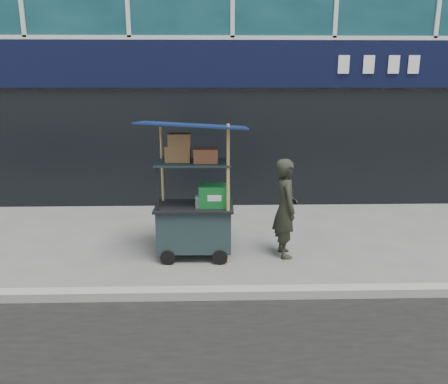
{
  "coord_description": "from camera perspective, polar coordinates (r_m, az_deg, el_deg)",
  "views": [
    {
      "loc": [
        -0.4,
        -5.09,
        2.61
      ],
      "look_at": [
        -0.24,
        1.2,
        0.99
      ],
      "focal_mm": 35.0,
      "sensor_mm": 36.0,
      "label": 1
    }
  ],
  "objects": [
    {
      "name": "ground",
      "position": [
        5.73,
        2.75,
        -12.63
      ],
      "size": [
        80.0,
        80.0,
        0.0
      ],
      "primitive_type": "plane",
      "color": "#5E5E5A",
      "rests_on": "ground"
    },
    {
      "name": "curb",
      "position": [
        5.53,
        2.91,
        -13.02
      ],
      "size": [
        80.0,
        0.18,
        0.12
      ],
      "primitive_type": "cube",
      "color": "#96978E",
      "rests_on": "ground"
    },
    {
      "name": "vendor_cart",
      "position": [
        6.51,
        -3.75,
        -2.38
      ],
      "size": [
        1.55,
        1.11,
        2.07
      ],
      "rotation": [
        0.0,
        0.0,
        -0.02
      ],
      "color": "#19292B",
      "rests_on": "ground"
    },
    {
      "name": "vendor_man",
      "position": [
        6.58,
        8.04,
        -2.1
      ],
      "size": [
        0.41,
        0.58,
        1.5
      ],
      "primitive_type": "imported",
      "rotation": [
        0.0,
        0.0,
        1.66
      ],
      "color": "#262A1E",
      "rests_on": "ground"
    }
  ]
}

